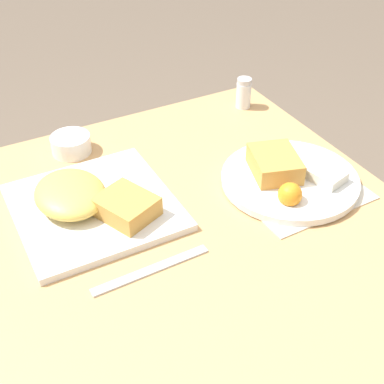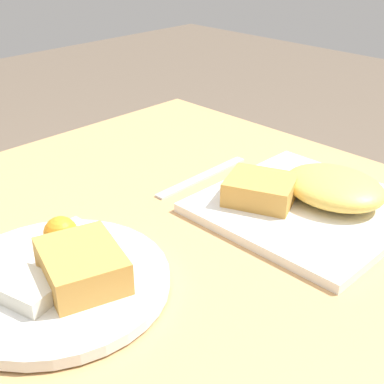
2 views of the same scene
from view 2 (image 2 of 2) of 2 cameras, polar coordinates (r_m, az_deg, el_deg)
name	(u,v)px [view 2 (image 2 of 2)]	position (r m, az deg, el deg)	size (l,w,h in m)	color
dining_table	(183,277)	(0.83, -0.97, -9.09)	(0.82, 0.76, 0.73)	tan
menu_card	(38,275)	(0.68, -16.13, -8.50)	(0.17, 0.23, 0.00)	beige
plate_square_near	(311,197)	(0.80, 12.57, -0.56)	(0.27, 0.27, 0.06)	white
plate_oval_far	(59,275)	(0.64, -14.00, -8.61)	(0.26, 0.26, 0.05)	white
butter_knife	(203,177)	(0.89, 1.13, 1.63)	(0.02, 0.20, 0.00)	silver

